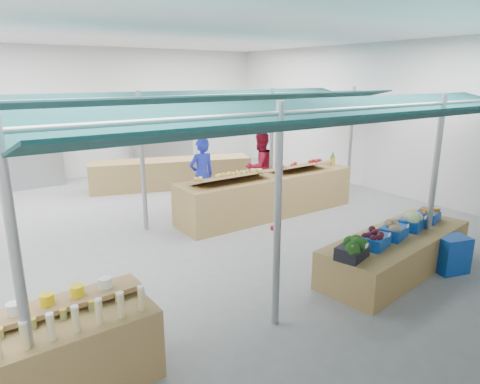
% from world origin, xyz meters
% --- Properties ---
extents(floor, '(13.00, 13.00, 0.00)m').
position_xyz_m(floor, '(0.00, 0.00, 0.00)').
color(floor, slate).
rests_on(floor, ground).
extents(hall, '(13.00, 13.00, 13.00)m').
position_xyz_m(hall, '(0.00, 1.44, 2.65)').
color(hall, silver).
rests_on(hall, ground).
extents(pole_grid, '(10.00, 4.60, 3.00)m').
position_xyz_m(pole_grid, '(0.75, -1.75, 1.81)').
color(pole_grid, gray).
rests_on(pole_grid, floor).
extents(awnings, '(9.50, 7.08, 0.30)m').
position_xyz_m(awnings, '(0.75, -1.75, 2.78)').
color(awnings, '#0B292F').
rests_on(awnings, pole_grid).
extents(back_shelving_left, '(2.00, 0.50, 2.00)m').
position_xyz_m(back_shelving_left, '(-2.50, 6.00, 1.00)').
color(back_shelving_left, '#B23F33').
rests_on(back_shelving_left, floor).
extents(back_shelving_right, '(2.00, 0.50, 2.00)m').
position_xyz_m(back_shelving_right, '(2.00, 6.00, 1.00)').
color(back_shelving_right, '#B23F33').
rests_on(back_shelving_right, floor).
extents(bottle_shelf, '(1.92, 1.19, 1.12)m').
position_xyz_m(bottle_shelf, '(-3.65, -3.73, 0.46)').
color(bottle_shelf, olive).
rests_on(bottle_shelf, floor).
extents(veg_counter, '(3.43, 1.55, 0.64)m').
position_xyz_m(veg_counter, '(1.80, -3.89, 0.32)').
color(veg_counter, olive).
rests_on(veg_counter, floor).
extents(fruit_counter, '(4.62, 1.14, 0.99)m').
position_xyz_m(fruit_counter, '(1.87, -0.17, 0.49)').
color(fruit_counter, olive).
rests_on(fruit_counter, floor).
extents(far_counter, '(4.83, 2.38, 0.86)m').
position_xyz_m(far_counter, '(1.13, 3.59, 0.43)').
color(far_counter, olive).
rests_on(far_counter, floor).
extents(crate_stack, '(0.62, 0.51, 0.64)m').
position_xyz_m(crate_stack, '(2.51, -4.48, 0.32)').
color(crate_stack, '#0D3A94').
rests_on(crate_stack, floor).
extents(vendor_left, '(0.68, 0.45, 1.85)m').
position_xyz_m(vendor_left, '(0.67, 0.93, 0.92)').
color(vendor_left, '#1C29B8').
rests_on(vendor_left, floor).
extents(vendor_right, '(0.90, 0.71, 1.85)m').
position_xyz_m(vendor_right, '(2.47, 0.93, 0.92)').
color(vendor_right, maroon).
rests_on(vendor_right, floor).
extents(crate_broccoli, '(0.58, 0.47, 0.35)m').
position_xyz_m(crate_broccoli, '(0.39, -4.08, 0.80)').
color(crate_broccoli, black).
rests_on(crate_broccoli, veg_counter).
extents(crate_beets, '(0.58, 0.47, 0.29)m').
position_xyz_m(crate_beets, '(1.03, -3.99, 0.78)').
color(crate_beets, '#0D3A94').
rests_on(crate_beets, veg_counter).
extents(crate_celeriac, '(0.58, 0.47, 0.31)m').
position_xyz_m(crate_celeriac, '(1.62, -3.91, 0.79)').
color(crate_celeriac, '#0D3A94').
rests_on(crate_celeriac, veg_counter).
extents(crate_cabbage, '(0.58, 0.47, 0.35)m').
position_xyz_m(crate_cabbage, '(2.26, -3.82, 0.80)').
color(crate_cabbage, '#0D3A94').
rests_on(crate_cabbage, veg_counter).
extents(crate_carrots, '(0.58, 0.47, 0.29)m').
position_xyz_m(crate_carrots, '(2.89, -3.73, 0.75)').
color(crate_carrots, '#0D3A94').
rests_on(crate_carrots, veg_counter).
extents(sparrow, '(0.12, 0.09, 0.11)m').
position_xyz_m(sparrow, '(0.26, -4.22, 0.89)').
color(sparrow, brown).
rests_on(sparrow, crate_broccoli).
extents(pole_ribbon, '(0.12, 0.12, 0.28)m').
position_xyz_m(pole_ribbon, '(-0.53, -3.37, 1.08)').
color(pole_ribbon, '#B00B0C').
rests_on(pole_ribbon, pole_grid).
extents(apple_heap_yellow, '(1.91, 0.73, 0.27)m').
position_xyz_m(apple_heap_yellow, '(0.78, -0.29, 1.15)').
color(apple_heap_yellow, '#997247').
rests_on(apple_heap_yellow, fruit_counter).
extents(apple_heap_red, '(1.51, 0.73, 0.27)m').
position_xyz_m(apple_heap_red, '(2.81, -0.27, 1.15)').
color(apple_heap_red, '#997247').
rests_on(apple_heap_red, fruit_counter).
extents(pineapple, '(0.14, 0.14, 0.39)m').
position_xyz_m(pineapple, '(3.96, -0.26, 1.17)').
color(pineapple, '#8C6019').
rests_on(pineapple, fruit_counter).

